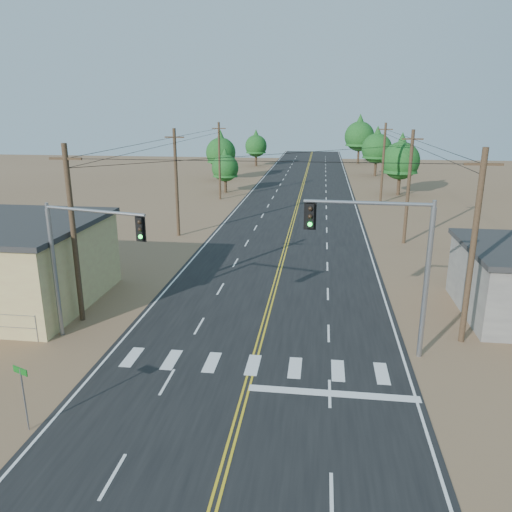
# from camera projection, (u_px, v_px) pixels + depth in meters

# --- Properties ---
(ground) EXTENTS (220.00, 220.00, 0.00)m
(ground) POSITION_uv_depth(u_px,v_px,m) (219.00, 487.00, 16.12)
(ground) COLOR #856648
(ground) RESTS_ON ground
(road) EXTENTS (15.00, 200.00, 0.02)m
(road) POSITION_uv_depth(u_px,v_px,m) (286.00, 245.00, 44.62)
(road) COLOR black
(road) RESTS_ON ground
(utility_pole_left_near) EXTENTS (1.80, 0.30, 10.00)m
(utility_pole_left_near) POSITION_uv_depth(u_px,v_px,m) (74.00, 234.00, 27.38)
(utility_pole_left_near) COLOR #4C3826
(utility_pole_left_near) RESTS_ON ground
(utility_pole_left_mid) EXTENTS (1.80, 0.30, 10.00)m
(utility_pole_left_mid) POSITION_uv_depth(u_px,v_px,m) (176.00, 182.00, 46.38)
(utility_pole_left_mid) COLOR #4C3826
(utility_pole_left_mid) RESTS_ON ground
(utility_pole_left_far) EXTENTS (1.80, 0.30, 10.00)m
(utility_pole_left_far) POSITION_uv_depth(u_px,v_px,m) (219.00, 160.00, 65.38)
(utility_pole_left_far) COLOR #4C3826
(utility_pole_left_far) RESTS_ON ground
(utility_pole_right_near) EXTENTS (1.80, 0.30, 10.00)m
(utility_pole_right_near) POSITION_uv_depth(u_px,v_px,m) (473.00, 247.00, 24.75)
(utility_pole_right_near) COLOR #4C3826
(utility_pole_right_near) RESTS_ON ground
(utility_pole_right_mid) EXTENTS (1.80, 0.30, 10.00)m
(utility_pole_right_mid) POSITION_uv_depth(u_px,v_px,m) (408.00, 187.00, 43.75)
(utility_pole_right_mid) COLOR #4C3826
(utility_pole_right_mid) RESTS_ON ground
(utility_pole_right_far) EXTENTS (1.80, 0.30, 10.00)m
(utility_pole_right_far) POSITION_uv_depth(u_px,v_px,m) (383.00, 163.00, 62.75)
(utility_pole_right_far) COLOR #4C3826
(utility_pole_right_far) RESTS_ON ground
(signal_mast_left) EXTENTS (5.74, 1.71, 7.21)m
(signal_mast_left) POSITION_uv_depth(u_px,v_px,m) (78.00, 251.00, 24.98)
(signal_mast_left) COLOR gray
(signal_mast_left) RESTS_ON ground
(signal_mast_right) EXTENTS (6.01, 0.52, 7.77)m
(signal_mast_right) POSITION_uv_depth(u_px,v_px,m) (392.00, 253.00, 23.40)
(signal_mast_right) COLOR gray
(signal_mast_right) RESTS_ON ground
(street_sign) EXTENTS (0.73, 0.33, 2.64)m
(street_sign) POSITION_uv_depth(u_px,v_px,m) (23.00, 389.00, 18.49)
(street_sign) COLOR gray
(street_sign) RESTS_ON ground
(tree_left_near) EXTENTS (3.83, 3.83, 6.39)m
(tree_left_near) POSITION_uv_depth(u_px,v_px,m) (225.00, 165.00, 70.99)
(tree_left_near) COLOR #3F2D1E
(tree_left_near) RESTS_ON ground
(tree_left_mid) EXTENTS (4.97, 4.97, 8.28)m
(tree_left_mid) POSITION_uv_depth(u_px,v_px,m) (221.00, 150.00, 83.19)
(tree_left_mid) COLOR #3F2D1E
(tree_left_mid) RESTS_ON ground
(tree_left_far) EXTENTS (4.50, 4.50, 7.50)m
(tree_left_far) POSITION_uv_depth(u_px,v_px,m) (256.00, 144.00, 103.46)
(tree_left_far) COLOR #3F2D1E
(tree_left_far) RESTS_ON ground
(tree_right_near) EXTENTS (5.17, 5.17, 8.62)m
(tree_right_near) POSITION_uv_depth(u_px,v_px,m) (401.00, 157.00, 68.64)
(tree_right_near) COLOR #3F2D1E
(tree_right_near) RESTS_ON ground
(tree_right_mid) EXTENTS (5.28, 5.28, 8.79)m
(tree_right_mid) POSITION_uv_depth(u_px,v_px,m) (377.00, 145.00, 88.04)
(tree_right_mid) COLOR #3F2D1E
(tree_right_mid) RESTS_ON ground
(tree_right_far) EXTENTS (6.34, 6.34, 10.56)m
(tree_right_far) POSITION_uv_depth(u_px,v_px,m) (360.00, 133.00, 107.69)
(tree_right_far) COLOR #3F2D1E
(tree_right_far) RESTS_ON ground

